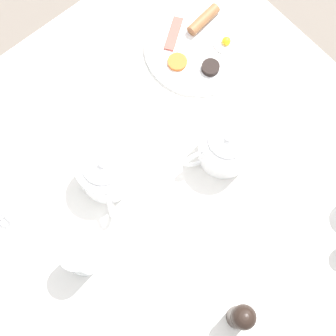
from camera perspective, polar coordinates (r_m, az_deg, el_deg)
The scene contains 9 objects.
ground_plane at distance 1.90m, azimuth -0.00°, elevation -7.27°, with size 8.00×8.00×0.00m, color #70665B.
table at distance 1.22m, azimuth -0.00°, elevation -1.27°, with size 1.08×1.07×0.76m.
breakfast_plate at distance 1.30m, azimuth 3.77°, elevation 14.63°, with size 0.29×0.29×0.04m.
teapot_near at distance 1.13m, azimuth 6.96°, elevation 2.48°, with size 0.13×0.21×0.13m.
teapot_far at distance 1.11m, azimuth -7.64°, elevation -0.59°, with size 0.20×0.13×0.13m.
water_glass_tall at distance 1.07m, azimuth -10.58°, elevation -10.59°, with size 0.08×0.08×0.13m.
pepper_grinder at distance 1.05m, azimuth 8.94°, elevation -17.53°, with size 0.05×0.05×0.12m.
fork_by_plate at distance 1.25m, azimuth 19.06°, elevation 2.91°, with size 0.14×0.11×0.00m.
knife_by_plate at distance 1.10m, azimuth -2.03°, elevation -18.34°, with size 0.12×0.18×0.00m.
Camera 1 is at (-0.26, 0.23, 1.87)m, focal length 50.00 mm.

